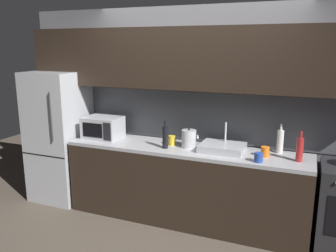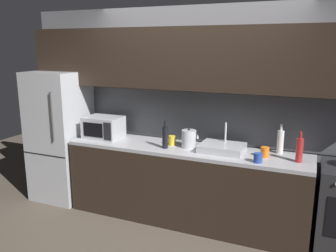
{
  "view_description": "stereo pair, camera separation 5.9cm",
  "coord_description": "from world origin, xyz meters",
  "px_view_note": "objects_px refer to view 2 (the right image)",
  "views": [
    {
      "loc": [
        1.28,
        -2.73,
        2.04
      ],
      "look_at": [
        -0.21,
        0.9,
        1.14
      ],
      "focal_mm": 37.28,
      "sensor_mm": 36.0,
      "label": 1
    },
    {
      "loc": [
        1.33,
        -2.71,
        2.04
      ],
      "look_at": [
        -0.21,
        0.9,
        1.14
      ],
      "focal_mm": 37.28,
      "sensor_mm": 36.0,
      "label": 2
    }
  ],
  "objects_px": {
    "mug_blue": "(258,158)",
    "microwave": "(104,127)",
    "wine_bottle_dark": "(165,137)",
    "kettle": "(189,139)",
    "wine_bottle_red": "(300,150)",
    "mug_orange": "(265,152)",
    "refrigerator": "(61,136)",
    "wine_bottle_white": "(280,141)",
    "mug_yellow": "(172,140)"
  },
  "relations": [
    {
      "from": "mug_blue",
      "to": "microwave",
      "type": "bearing_deg",
      "value": 173.6
    },
    {
      "from": "wine_bottle_dark",
      "to": "microwave",
      "type": "bearing_deg",
      "value": 172.27
    },
    {
      "from": "kettle",
      "to": "wine_bottle_red",
      "type": "xyz_separation_m",
      "value": [
        1.19,
        -0.06,
        0.03
      ]
    },
    {
      "from": "wine_bottle_red",
      "to": "mug_orange",
      "type": "distance_m",
      "value": 0.35
    },
    {
      "from": "wine_bottle_dark",
      "to": "mug_blue",
      "type": "height_order",
      "value": "wine_bottle_dark"
    },
    {
      "from": "kettle",
      "to": "wine_bottle_red",
      "type": "relative_size",
      "value": 0.72
    },
    {
      "from": "wine_bottle_dark",
      "to": "refrigerator",
      "type": "bearing_deg",
      "value": 176.23
    },
    {
      "from": "wine_bottle_white",
      "to": "mug_yellow",
      "type": "height_order",
      "value": "wine_bottle_white"
    },
    {
      "from": "kettle",
      "to": "wine_bottle_dark",
      "type": "distance_m",
      "value": 0.28
    },
    {
      "from": "wine_bottle_red",
      "to": "mug_blue",
      "type": "xyz_separation_m",
      "value": [
        -0.38,
        -0.18,
        -0.08
      ]
    },
    {
      "from": "mug_yellow",
      "to": "microwave",
      "type": "bearing_deg",
      "value": -178.11
    },
    {
      "from": "mug_yellow",
      "to": "refrigerator",
      "type": "bearing_deg",
      "value": -178.25
    },
    {
      "from": "wine_bottle_white",
      "to": "mug_blue",
      "type": "distance_m",
      "value": 0.45
    },
    {
      "from": "wine_bottle_red",
      "to": "mug_yellow",
      "type": "height_order",
      "value": "wine_bottle_red"
    },
    {
      "from": "mug_blue",
      "to": "mug_yellow",
      "type": "relative_size",
      "value": 0.88
    },
    {
      "from": "refrigerator",
      "to": "mug_blue",
      "type": "bearing_deg",
      "value": -4.36
    },
    {
      "from": "refrigerator",
      "to": "mug_orange",
      "type": "xyz_separation_m",
      "value": [
        2.68,
        0.01,
        0.09
      ]
    },
    {
      "from": "wine_bottle_dark",
      "to": "wine_bottle_white",
      "type": "height_order",
      "value": "wine_bottle_white"
    },
    {
      "from": "microwave",
      "to": "mug_blue",
      "type": "relative_size",
      "value": 4.78
    },
    {
      "from": "refrigerator",
      "to": "microwave",
      "type": "height_order",
      "value": "refrigerator"
    },
    {
      "from": "microwave",
      "to": "wine_bottle_dark",
      "type": "distance_m",
      "value": 0.91
    },
    {
      "from": "wine_bottle_white",
      "to": "mug_orange",
      "type": "xyz_separation_m",
      "value": [
        -0.13,
        -0.2,
        -0.08
      ]
    },
    {
      "from": "microwave",
      "to": "kettle",
      "type": "relative_size",
      "value": 2.03
    },
    {
      "from": "mug_blue",
      "to": "kettle",
      "type": "bearing_deg",
      "value": 164.12
    },
    {
      "from": "microwave",
      "to": "mug_orange",
      "type": "xyz_separation_m",
      "value": [
        2.0,
        -0.01,
        -0.08
      ]
    },
    {
      "from": "wine_bottle_dark",
      "to": "mug_orange",
      "type": "distance_m",
      "value": 1.1
    },
    {
      "from": "wine_bottle_dark",
      "to": "mug_yellow",
      "type": "relative_size",
      "value": 2.9
    },
    {
      "from": "microwave",
      "to": "mug_blue",
      "type": "xyz_separation_m",
      "value": [
        1.96,
        -0.22,
        -0.09
      ]
    },
    {
      "from": "wine_bottle_white",
      "to": "mug_orange",
      "type": "height_order",
      "value": "wine_bottle_white"
    },
    {
      "from": "wine_bottle_white",
      "to": "mug_blue",
      "type": "bearing_deg",
      "value": -112.41
    },
    {
      "from": "mug_yellow",
      "to": "kettle",
      "type": "bearing_deg",
      "value": -4.74
    },
    {
      "from": "wine_bottle_dark",
      "to": "wine_bottle_red",
      "type": "bearing_deg",
      "value": 3.16
    },
    {
      "from": "refrigerator",
      "to": "mug_blue",
      "type": "xyz_separation_m",
      "value": [
        2.64,
        -0.2,
        0.09
      ]
    },
    {
      "from": "wine_bottle_red",
      "to": "microwave",
      "type": "bearing_deg",
      "value": 178.93
    },
    {
      "from": "mug_blue",
      "to": "mug_orange",
      "type": "distance_m",
      "value": 0.21
    },
    {
      "from": "refrigerator",
      "to": "mug_orange",
      "type": "relative_size",
      "value": 16.03
    },
    {
      "from": "wine_bottle_white",
      "to": "mug_blue",
      "type": "height_order",
      "value": "wine_bottle_white"
    },
    {
      "from": "wine_bottle_white",
      "to": "wine_bottle_red",
      "type": "xyz_separation_m",
      "value": [
        0.21,
        -0.23,
        -0.0
      ]
    },
    {
      "from": "kettle",
      "to": "mug_blue",
      "type": "xyz_separation_m",
      "value": [
        0.82,
        -0.23,
        -0.05
      ]
    },
    {
      "from": "microwave",
      "to": "kettle",
      "type": "bearing_deg",
      "value": 0.63
    },
    {
      "from": "mug_orange",
      "to": "microwave",
      "type": "bearing_deg",
      "value": 179.7
    },
    {
      "from": "mug_yellow",
      "to": "wine_bottle_red",
      "type": "bearing_deg",
      "value": -3.01
    },
    {
      "from": "kettle",
      "to": "wine_bottle_red",
      "type": "height_order",
      "value": "wine_bottle_red"
    },
    {
      "from": "mug_blue",
      "to": "refrigerator",
      "type": "bearing_deg",
      "value": 175.64
    },
    {
      "from": "mug_blue",
      "to": "mug_orange",
      "type": "height_order",
      "value": "mug_orange"
    },
    {
      "from": "mug_blue",
      "to": "mug_yellow",
      "type": "height_order",
      "value": "mug_yellow"
    },
    {
      "from": "mug_blue",
      "to": "mug_yellow",
      "type": "bearing_deg",
      "value": 166.4
    },
    {
      "from": "wine_bottle_dark",
      "to": "wine_bottle_red",
      "type": "relative_size",
      "value": 1.01
    },
    {
      "from": "mug_orange",
      "to": "mug_yellow",
      "type": "relative_size",
      "value": 0.97
    },
    {
      "from": "wine_bottle_red",
      "to": "mug_yellow",
      "type": "bearing_deg",
      "value": 176.99
    }
  ]
}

